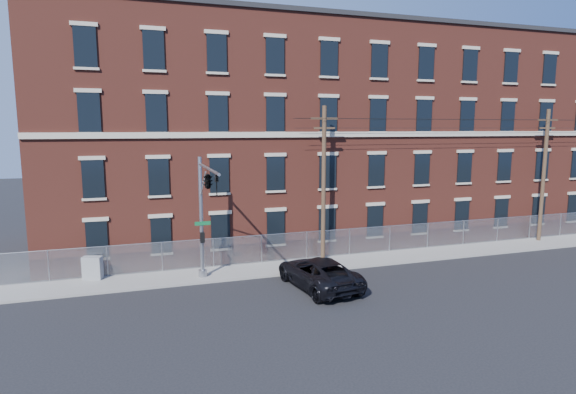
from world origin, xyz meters
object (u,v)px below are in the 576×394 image
at_px(traffic_signal_mast, 206,193).
at_px(utility_pole_near, 324,181).
at_px(pickup_truck, 318,273).
at_px(utility_cabinet, 93,268).

relative_size(traffic_signal_mast, utility_pole_near, 0.70).
xyz_separation_m(utility_pole_near, pickup_truck, (-2.13, -4.57, -4.51)).
bearing_deg(utility_pole_near, pickup_truck, -114.94).
distance_m(traffic_signal_mast, utility_cabinet, 8.52).
bearing_deg(utility_cabinet, utility_pole_near, 17.45).
height_order(traffic_signal_mast, pickup_truck, traffic_signal_mast).
bearing_deg(pickup_truck, utility_pole_near, -122.93).
xyz_separation_m(pickup_truck, utility_cabinet, (-11.95, 4.96, -0.05)).
bearing_deg(utility_pole_near, utility_cabinet, 178.42).
height_order(traffic_signal_mast, utility_cabinet, traffic_signal_mast).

